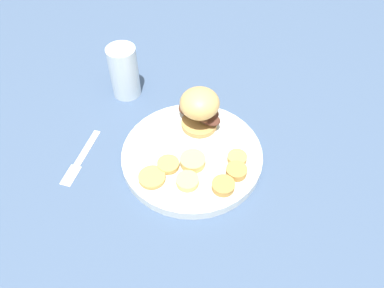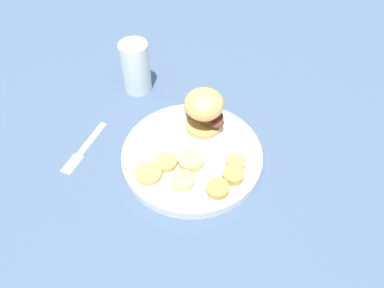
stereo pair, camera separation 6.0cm
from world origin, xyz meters
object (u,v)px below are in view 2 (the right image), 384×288
at_px(sandwich, 204,109).
at_px(drinking_glass, 136,67).
at_px(dinner_plate, 192,155).
at_px(fork, 85,148).

xyz_separation_m(sandwich, drinking_glass, (-0.17, -0.14, -0.01)).
bearing_deg(dinner_plate, sandwich, 154.83).
relative_size(dinner_plate, fork, 2.04).
relative_size(fork, drinking_glass, 1.12).
bearing_deg(fork, sandwich, 93.90).
bearing_deg(fork, dinner_plate, 76.32).
distance_m(fork, drinking_glass, 0.24).
bearing_deg(drinking_glass, fork, -32.86).
bearing_deg(fork, drinking_glass, 147.14).
bearing_deg(sandwich, dinner_plate, -25.17).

